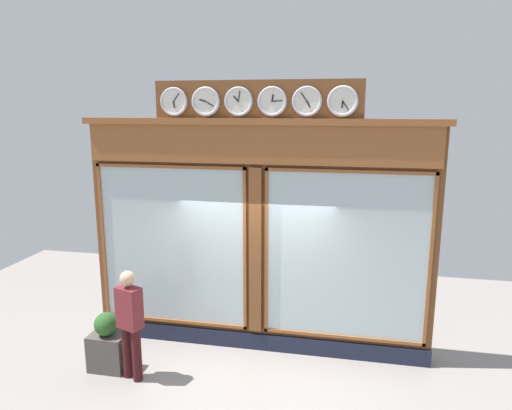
% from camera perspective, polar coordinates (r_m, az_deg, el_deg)
% --- Properties ---
extents(shop_facade, '(5.69, 0.42, 4.38)m').
position_cam_1_polar(shop_facade, '(7.58, 0.19, -3.54)').
color(shop_facade, brown).
rests_on(shop_facade, ground_plane).
extents(pedestrian, '(0.41, 0.33, 1.69)m').
position_cam_1_polar(pedestrian, '(7.24, -15.16, -13.47)').
color(pedestrian, '#3A1316').
rests_on(pedestrian, ground_plane).
extents(planter_box, '(0.56, 0.36, 0.57)m').
position_cam_1_polar(planter_box, '(7.85, -17.62, -16.77)').
color(planter_box, '#4C4742').
rests_on(planter_box, ground_plane).
extents(planter_shrub, '(0.36, 0.36, 0.36)m').
position_cam_1_polar(planter_shrub, '(7.64, -17.85, -13.69)').
color(planter_shrub, '#285623').
rests_on(planter_shrub, planter_box).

